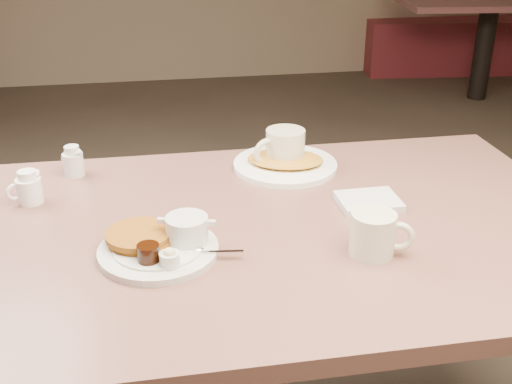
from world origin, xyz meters
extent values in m
cube|color=#84564C|center=(0.00, 0.00, 0.73)|extent=(1.50, 0.90, 0.04)
cylinder|color=black|center=(0.00, 0.00, 0.38)|extent=(0.14, 0.14, 0.69)
cylinder|color=silver|center=(-0.22, -0.09, 0.76)|extent=(0.30, 0.30, 0.01)
cylinder|color=silver|center=(-0.22, -0.09, 0.77)|extent=(0.22, 0.22, 0.00)
cylinder|color=#8C5112|center=(-0.25, -0.06, 0.77)|extent=(0.17, 0.17, 0.01)
cylinder|color=#8C5112|center=(-0.25, -0.06, 0.78)|extent=(0.17, 0.17, 0.01)
cylinder|color=silver|center=(-0.16, -0.07, 0.79)|extent=(0.11, 0.11, 0.05)
cube|color=silver|center=(-0.21, -0.06, 0.81)|extent=(0.02, 0.02, 0.01)
cube|color=silver|center=(-0.11, -0.09, 0.81)|extent=(0.02, 0.02, 0.01)
ellipsoid|color=silver|center=(-0.17, -0.07, 0.81)|extent=(0.05, 0.05, 0.03)
ellipsoid|color=silver|center=(-0.15, -0.08, 0.81)|extent=(0.04, 0.04, 0.02)
cylinder|color=black|center=(-0.24, -0.14, 0.78)|extent=(0.05, 0.05, 0.04)
cylinder|color=silver|center=(-0.20, -0.16, 0.78)|extent=(0.05, 0.05, 0.03)
ellipsoid|color=beige|center=(-0.20, -0.16, 0.79)|extent=(0.03, 0.03, 0.02)
cube|color=silver|center=(-0.10, -0.13, 0.77)|extent=(0.10, 0.02, 0.00)
ellipsoid|color=silver|center=(-0.14, -0.11, 0.77)|extent=(0.03, 0.03, 0.01)
cylinder|color=beige|center=(0.20, -0.16, 0.80)|extent=(0.12, 0.12, 0.09)
cylinder|color=black|center=(0.20, -0.16, 0.83)|extent=(0.09, 0.09, 0.01)
torus|color=beige|center=(0.25, -0.18, 0.80)|extent=(0.07, 0.04, 0.06)
cube|color=silver|center=(0.27, 0.05, 0.76)|extent=(0.14, 0.11, 0.02)
cylinder|color=beige|center=(0.13, 0.31, 0.80)|extent=(0.13, 0.13, 0.10)
torus|color=beige|center=(0.08, 0.29, 0.80)|extent=(0.08, 0.04, 0.08)
cylinder|color=white|center=(-0.51, 0.20, 0.78)|extent=(0.06, 0.06, 0.06)
cylinder|color=white|center=(-0.51, 0.20, 0.82)|extent=(0.04, 0.04, 0.02)
cone|color=white|center=(-0.48, 0.21, 0.82)|extent=(0.03, 0.03, 0.02)
torus|color=white|center=(-0.54, 0.19, 0.79)|extent=(0.04, 0.02, 0.04)
cylinder|color=silver|center=(-0.42, 0.34, 0.78)|extent=(0.06, 0.06, 0.06)
cylinder|color=silver|center=(-0.42, 0.34, 0.82)|extent=(0.05, 0.05, 0.02)
cone|color=silver|center=(-0.40, 0.33, 0.82)|extent=(0.03, 0.03, 0.02)
torus|color=silver|center=(-0.44, 0.36, 0.79)|extent=(0.03, 0.03, 0.04)
cylinder|color=white|center=(0.13, 0.30, 0.76)|extent=(0.34, 0.34, 0.01)
ellipsoid|color=gold|center=(0.13, 0.30, 0.78)|extent=(0.23, 0.19, 0.02)
cube|color=maroon|center=(2.33, 3.92, 0.23)|extent=(1.40, 0.65, 0.45)
cylinder|color=black|center=(2.24, 3.07, 0.35)|extent=(0.15, 0.15, 0.71)
camera|label=1|loc=(-0.21, -1.19, 1.40)|focal=43.82mm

